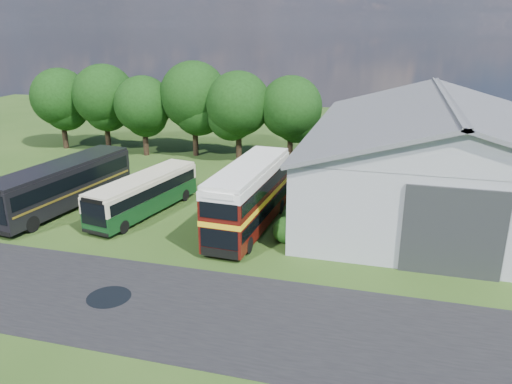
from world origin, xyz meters
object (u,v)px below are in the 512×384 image
(bus_green_single, at_px, (144,194))
(bus_dark_single, at_px, (63,185))
(bus_maroon_double, at_px, (249,198))
(storage_shed, at_px, (440,150))

(bus_green_single, distance_m, bus_dark_single, 6.28)
(bus_green_single, xyz_separation_m, bus_maroon_double, (8.03, -0.81, 0.74))
(storage_shed, relative_size, bus_maroon_double, 2.37)
(bus_maroon_double, distance_m, bus_dark_single, 14.28)
(bus_green_single, relative_size, bus_dark_single, 0.82)
(bus_green_single, relative_size, bus_maroon_double, 0.99)
(bus_maroon_double, bearing_deg, bus_dark_single, -177.92)
(bus_green_single, bearing_deg, storage_shed, 32.16)
(storage_shed, xyz_separation_m, bus_green_single, (-20.20, -7.88, -2.69))
(storage_shed, bearing_deg, bus_green_single, -158.69)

